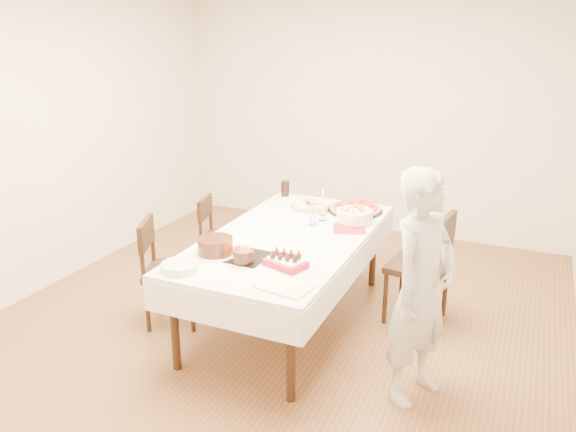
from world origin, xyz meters
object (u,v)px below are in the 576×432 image
at_px(cola_glass, 285,188).
at_px(strawberry_box, 286,262).
at_px(chair_right_savory, 418,267).
at_px(chair_left_dessert, 172,271).
at_px(pizza_pepperoni, 355,209).
at_px(chair_left_savory, 223,237).
at_px(person, 421,288).
at_px(dining_table, 288,279).
at_px(pizza_white, 311,206).
at_px(birthday_cake, 243,251).
at_px(pasta_bowl, 354,216).
at_px(taper_candle, 323,205).
at_px(layer_cake, 215,246).

relative_size(cola_glass, strawberry_box, 0.55).
xyz_separation_m(chair_right_savory, cola_glass, (-1.41, 0.53, 0.35)).
height_order(chair_left_dessert, pizza_pepperoni, chair_left_dessert).
distance_m(chair_right_savory, chair_left_dessert, 1.97).
height_order(chair_left_savory, person, person).
relative_size(chair_left_savory, person, 0.51).
distance_m(pizza_pepperoni, strawberry_box, 1.36).
relative_size(dining_table, pizza_white, 5.73).
relative_size(dining_table, birthday_cake, 14.57).
bearing_deg(pasta_bowl, strawberry_box, -97.79).
bearing_deg(dining_table, taper_candle, 74.99).
distance_m(chair_left_savory, layer_cake, 1.36).
relative_size(chair_left_savory, birthday_cake, 5.33).
distance_m(birthday_cake, strawberry_box, 0.30).
height_order(chair_left_dessert, pasta_bowl, chair_left_dessert).
height_order(chair_right_savory, pizza_pepperoni, chair_right_savory).
relative_size(person, layer_cake, 4.75).
xyz_separation_m(chair_right_savory, pizza_white, (-1.04, 0.27, 0.30)).
relative_size(dining_table, chair_right_savory, 2.27).
xyz_separation_m(pizza_white, layer_cake, (-0.22, -1.29, 0.04)).
xyz_separation_m(chair_left_savory, taper_candle, (1.06, -0.12, 0.50)).
distance_m(chair_left_dessert, pizza_white, 1.37).
bearing_deg(birthday_cake, taper_candle, 80.11).
distance_m(chair_left_dessert, cola_glass, 1.46).
height_order(chair_left_dessert, birthday_cake, birthday_cake).
xyz_separation_m(layer_cake, strawberry_box, (0.54, 0.01, -0.03)).
xyz_separation_m(chair_right_savory, pasta_bowl, (-0.57, 0.07, 0.33)).
bearing_deg(person, pizza_white, 66.50).
height_order(chair_left_dessert, strawberry_box, chair_left_dessert).
xyz_separation_m(chair_left_savory, birthday_cake, (0.87, -1.18, 0.44)).
bearing_deg(pizza_pepperoni, pizza_white, -168.52).
relative_size(dining_table, chair_left_savory, 2.73).
bearing_deg(pizza_pepperoni, cola_glass, 166.91).
xyz_separation_m(taper_candle, cola_glass, (-0.59, 0.54, -0.07)).
bearing_deg(dining_table, birthday_cake, -96.03).
xyz_separation_m(chair_left_savory, layer_cake, (0.62, -1.13, 0.42)).
height_order(chair_left_savory, layer_cake, layer_cake).
bearing_deg(chair_left_savory, chair_left_dessert, 82.56).
xyz_separation_m(dining_table, chair_left_savory, (-0.94, 0.57, 0.02)).
distance_m(cola_glass, birthday_cake, 1.64).
distance_m(chair_right_savory, layer_cake, 1.65).
bearing_deg(strawberry_box, chair_left_savory, 136.19).
xyz_separation_m(taper_candle, layer_cake, (-0.44, -1.01, -0.08)).
relative_size(pizza_white, layer_cake, 1.16).
xyz_separation_m(chair_left_savory, strawberry_box, (1.16, -1.12, 0.39)).
distance_m(pizza_white, pasta_bowl, 0.51).
distance_m(chair_left_dessert, strawberry_box, 1.14).
bearing_deg(dining_table, person, -25.10).
bearing_deg(taper_candle, dining_table, -105.01).
bearing_deg(pizza_white, layer_cake, -99.70).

